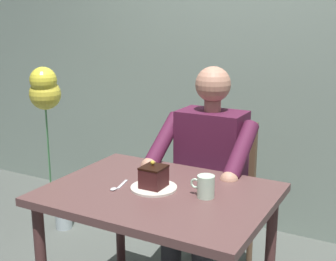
# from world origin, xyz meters

# --- Properties ---
(cafe_rear_panel) EXTENTS (6.40, 0.12, 3.00)m
(cafe_rear_panel) POSITION_xyz_m (0.00, -1.44, 1.50)
(cafe_rear_panel) COLOR gray
(cafe_rear_panel) RESTS_ON ground
(dining_table) EXTENTS (0.98, 0.73, 0.76)m
(dining_table) POSITION_xyz_m (0.00, 0.00, 0.66)
(dining_table) COLOR brown
(dining_table) RESTS_ON ground
(chair) EXTENTS (0.42, 0.42, 0.92)m
(chair) POSITION_xyz_m (0.00, -0.68, 0.51)
(chair) COLOR brown
(chair) RESTS_ON ground
(seated_person) EXTENTS (0.53, 0.58, 1.25)m
(seated_person) POSITION_xyz_m (0.00, -0.50, 0.65)
(seated_person) COLOR #4C1832
(seated_person) RESTS_ON ground
(dessert_plate) EXTENTS (0.21, 0.21, 0.01)m
(dessert_plate) POSITION_xyz_m (0.03, -0.01, 0.76)
(dessert_plate) COLOR silver
(dessert_plate) RESTS_ON dining_table
(cake_slice) EXTENTS (0.10, 0.11, 0.11)m
(cake_slice) POSITION_xyz_m (0.03, -0.01, 0.81)
(cake_slice) COLOR #3E1919
(cake_slice) RESTS_ON dessert_plate
(coffee_cup) EXTENTS (0.11, 0.07, 0.10)m
(coffee_cup) POSITION_xyz_m (-0.21, -0.03, 0.81)
(coffee_cup) COLOR silver
(coffee_cup) RESTS_ON dining_table
(dessert_spoon) EXTENTS (0.04, 0.14, 0.01)m
(dessert_spoon) POSITION_xyz_m (0.18, 0.06, 0.76)
(dessert_spoon) COLOR silver
(dessert_spoon) RESTS_ON dining_table
(balloon_display) EXTENTS (0.25, 0.22, 1.18)m
(balloon_display) POSITION_xyz_m (1.26, -0.66, 0.87)
(balloon_display) COLOR #B2C1C6
(balloon_display) RESTS_ON ground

